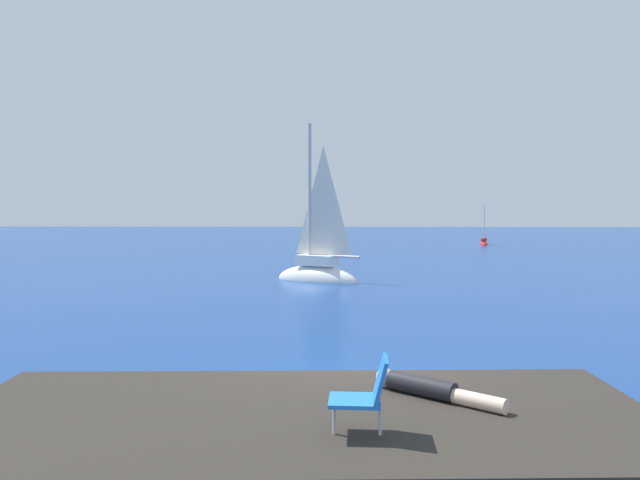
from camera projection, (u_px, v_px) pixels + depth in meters
The scene contains 8 objects.
ground_plane at pixel (347, 393), 10.35m from camera, with size 160.00×160.00×0.00m, color navy.
shore_ledge at pixel (304, 442), 7.22m from camera, with size 7.92×3.60×0.71m, color #2D2823.
boulder_seaward at pixel (109, 425), 8.83m from camera, with size 0.74×0.60×0.41m, color #2D2A20.
boulder_inland at pixel (295, 423), 8.92m from camera, with size 1.31×1.05×0.72m, color #29251E.
sailboat_near at pixel (317, 271), 25.70m from camera, with size 3.79×2.86×6.95m.
sailboat_far at pixel (484, 242), 49.21m from camera, with size 0.93×1.81×3.29m.
person_sunbather at pixel (431, 389), 7.71m from camera, with size 1.45×1.22×0.25m.
beach_chair at pixel (366, 392), 6.45m from camera, with size 0.61×0.50×0.80m.
Camera 1 is at (-0.08, -10.21, 3.04)m, focal length 35.84 mm.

